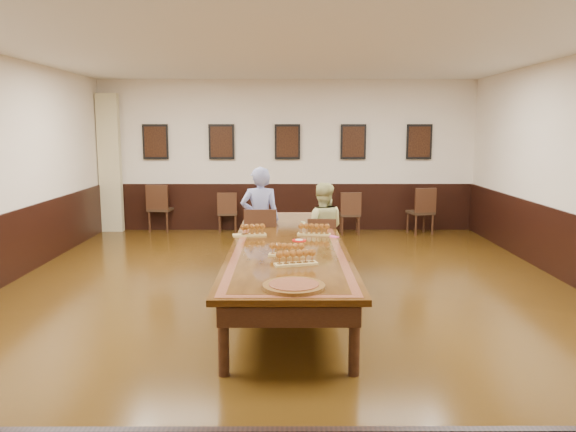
{
  "coord_description": "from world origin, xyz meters",
  "views": [
    {
      "loc": [
        -0.02,
        -7.05,
        2.18
      ],
      "look_at": [
        0.0,
        0.5,
        1.0
      ],
      "focal_mm": 35.0,
      "sensor_mm": 36.0,
      "label": 1
    }
  ],
  "objects_px": {
    "conference_table": "(288,252)",
    "carved_platter": "(294,286)",
    "spare_chair_c": "(350,213)",
    "chair_man": "(260,241)",
    "spare_chair_a": "(161,207)",
    "person_woman": "(322,229)",
    "spare_chair_b": "(228,212)",
    "person_man": "(260,220)",
    "chair_woman": "(322,246)",
    "spare_chair_d": "(420,211)"
  },
  "relations": [
    {
      "from": "carved_platter",
      "to": "person_man",
      "type": "bearing_deg",
      "value": 97.59
    },
    {
      "from": "spare_chair_b",
      "to": "carved_platter",
      "type": "bearing_deg",
      "value": 97.88
    },
    {
      "from": "spare_chair_c",
      "to": "carved_platter",
      "type": "xyz_separation_m",
      "value": [
        -1.25,
        -6.6,
        0.33
      ]
    },
    {
      "from": "person_man",
      "to": "carved_platter",
      "type": "bearing_deg",
      "value": 94.86
    },
    {
      "from": "spare_chair_a",
      "to": "person_woman",
      "type": "relative_size",
      "value": 0.73
    },
    {
      "from": "person_woman",
      "to": "conference_table",
      "type": "xyz_separation_m",
      "value": [
        -0.51,
        -1.22,
        -0.08
      ]
    },
    {
      "from": "chair_man",
      "to": "carved_platter",
      "type": "relative_size",
      "value": 1.68
    },
    {
      "from": "spare_chair_a",
      "to": "spare_chair_b",
      "type": "distance_m",
      "value": 1.45
    },
    {
      "from": "chair_man",
      "to": "person_man",
      "type": "xyz_separation_m",
      "value": [
        -0.01,
        0.11,
        0.3
      ]
    },
    {
      "from": "chair_woman",
      "to": "conference_table",
      "type": "xyz_separation_m",
      "value": [
        -0.51,
        -1.12,
        0.17
      ]
    },
    {
      "from": "chair_man",
      "to": "spare_chair_a",
      "type": "relative_size",
      "value": 1.0
    },
    {
      "from": "spare_chair_b",
      "to": "conference_table",
      "type": "height_order",
      "value": "spare_chair_b"
    },
    {
      "from": "conference_table",
      "to": "spare_chair_c",
      "type": "bearing_deg",
      "value": 73.77
    },
    {
      "from": "spare_chair_b",
      "to": "person_man",
      "type": "relative_size",
      "value": 0.53
    },
    {
      "from": "conference_table",
      "to": "carved_platter",
      "type": "xyz_separation_m",
      "value": [
        0.05,
        -2.14,
        0.16
      ]
    },
    {
      "from": "spare_chair_c",
      "to": "chair_man",
      "type": "bearing_deg",
      "value": 62.23
    },
    {
      "from": "chair_man",
      "to": "conference_table",
      "type": "xyz_separation_m",
      "value": [
        0.41,
        -1.24,
        0.1
      ]
    },
    {
      "from": "spare_chair_a",
      "to": "carved_platter",
      "type": "bearing_deg",
      "value": 119.06
    },
    {
      "from": "spare_chair_a",
      "to": "person_woman",
      "type": "xyz_separation_m",
      "value": [
        3.22,
        -3.62,
        0.19
      ]
    },
    {
      "from": "chair_man",
      "to": "spare_chair_b",
      "type": "bearing_deg",
      "value": -78.9
    },
    {
      "from": "chair_woman",
      "to": "person_woman",
      "type": "xyz_separation_m",
      "value": [
        0.01,
        0.09,
        0.25
      ]
    },
    {
      "from": "person_woman",
      "to": "spare_chair_c",
      "type": "bearing_deg",
      "value": -98.99
    },
    {
      "from": "chair_man",
      "to": "spare_chair_c",
      "type": "height_order",
      "value": "chair_man"
    },
    {
      "from": "spare_chair_b",
      "to": "person_woman",
      "type": "distance_m",
      "value": 3.93
    },
    {
      "from": "spare_chair_d",
      "to": "conference_table",
      "type": "xyz_separation_m",
      "value": [
        -2.77,
        -4.47,
        0.12
      ]
    },
    {
      "from": "chair_man",
      "to": "spare_chair_c",
      "type": "relative_size",
      "value": 1.13
    },
    {
      "from": "spare_chair_c",
      "to": "carved_platter",
      "type": "distance_m",
      "value": 6.72
    },
    {
      "from": "spare_chair_b",
      "to": "carved_platter",
      "type": "xyz_separation_m",
      "value": [
        1.31,
        -6.85,
        0.34
      ]
    },
    {
      "from": "spare_chair_d",
      "to": "carved_platter",
      "type": "xyz_separation_m",
      "value": [
        -2.72,
        -6.62,
        0.28
      ]
    },
    {
      "from": "spare_chair_b",
      "to": "chair_woman",
      "type": "bearing_deg",
      "value": 113.38
    },
    {
      "from": "chair_woman",
      "to": "spare_chair_d",
      "type": "distance_m",
      "value": 4.04
    },
    {
      "from": "chair_man",
      "to": "carved_platter",
      "type": "distance_m",
      "value": 3.42
    },
    {
      "from": "conference_table",
      "to": "chair_man",
      "type": "bearing_deg",
      "value": 108.53
    },
    {
      "from": "spare_chair_c",
      "to": "conference_table",
      "type": "bearing_deg",
      "value": 74.02
    },
    {
      "from": "chair_woman",
      "to": "spare_chair_c",
      "type": "height_order",
      "value": "spare_chair_c"
    },
    {
      "from": "conference_table",
      "to": "carved_platter",
      "type": "bearing_deg",
      "value": -88.8
    },
    {
      "from": "person_woman",
      "to": "carved_platter",
      "type": "xyz_separation_m",
      "value": [
        -0.47,
        -3.36,
        0.08
      ]
    },
    {
      "from": "spare_chair_a",
      "to": "person_man",
      "type": "bearing_deg",
      "value": 130.75
    },
    {
      "from": "person_woman",
      "to": "chair_woman",
      "type": "bearing_deg",
      "value": 90.0
    },
    {
      "from": "spare_chair_a",
      "to": "spare_chair_c",
      "type": "distance_m",
      "value": 4.03
    },
    {
      "from": "chair_woman",
      "to": "person_man",
      "type": "xyz_separation_m",
      "value": [
        -0.93,
        0.22,
        0.36
      ]
    },
    {
      "from": "person_woman",
      "to": "carved_platter",
      "type": "distance_m",
      "value": 3.39
    },
    {
      "from": "spare_chair_d",
      "to": "spare_chair_a",
      "type": "bearing_deg",
      "value": -17.55
    },
    {
      "from": "chair_man",
      "to": "spare_chair_c",
      "type": "bearing_deg",
      "value": -120.76
    },
    {
      "from": "spare_chair_c",
      "to": "person_woman",
      "type": "distance_m",
      "value": 3.34
    },
    {
      "from": "spare_chair_a",
      "to": "spare_chair_d",
      "type": "bearing_deg",
      "value": -176.32
    },
    {
      "from": "carved_platter",
      "to": "spare_chair_c",
      "type": "bearing_deg",
      "value": 79.26
    },
    {
      "from": "spare_chair_b",
      "to": "person_woman",
      "type": "relative_size",
      "value": 0.62
    },
    {
      "from": "spare_chair_d",
      "to": "person_woman",
      "type": "distance_m",
      "value": 3.97
    },
    {
      "from": "spare_chair_a",
      "to": "conference_table",
      "type": "bearing_deg",
      "value": 126.77
    }
  ]
}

